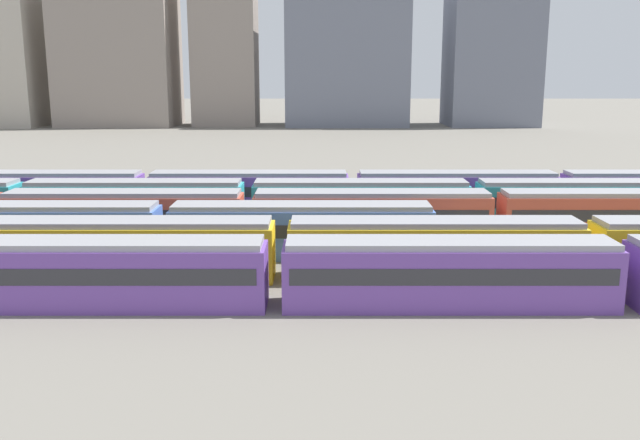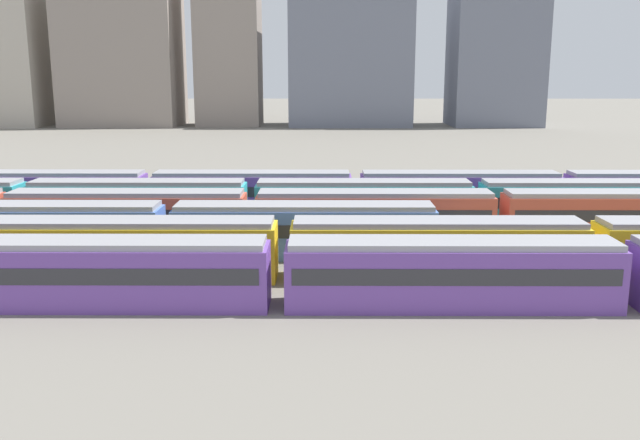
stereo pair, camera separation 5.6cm
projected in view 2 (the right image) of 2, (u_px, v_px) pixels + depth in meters
name	position (u px, v px, depth m)	size (l,w,h in m)	color
train_track_0	(452.00, 273.00, 36.99)	(93.60, 3.06, 3.75)	#6B429E
train_track_1	(437.00, 249.00, 42.08)	(93.60, 3.06, 3.75)	yellow
train_track_2	(32.00, 229.00, 47.30)	(55.80, 3.06, 3.75)	#4C70BC
train_track_3	(251.00, 215.00, 52.31)	(74.70, 3.06, 3.75)	#BC4C38
train_track_4	(363.00, 202.00, 57.35)	(93.60, 3.06, 3.75)	teal
train_track_5	(356.00, 192.00, 62.43)	(112.50, 3.06, 3.75)	#6B429E
distant_building_1	(120.00, 15.00, 161.95)	(27.05, 19.21, 51.96)	gray
distant_building_2	(229.00, 45.00, 163.26)	(14.99, 13.46, 38.28)	gray
distant_building_3	(350.00, 60.00, 163.83)	(28.83, 18.68, 31.36)	slate
distant_building_4	(496.00, 41.00, 162.76)	(20.79, 17.65, 39.83)	slate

